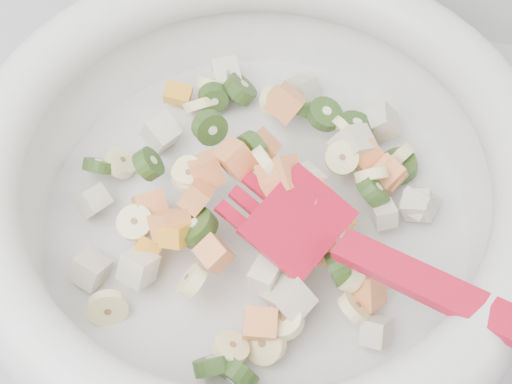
# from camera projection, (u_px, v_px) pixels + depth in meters

# --- Properties ---
(mixing_bowl) EXTENTS (0.43, 0.38, 0.13)m
(mixing_bowl) POSITION_uv_depth(u_px,v_px,m) (257.00, 183.00, 0.47)
(mixing_bowl) COLOR silver
(mixing_bowl) RESTS_ON counter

